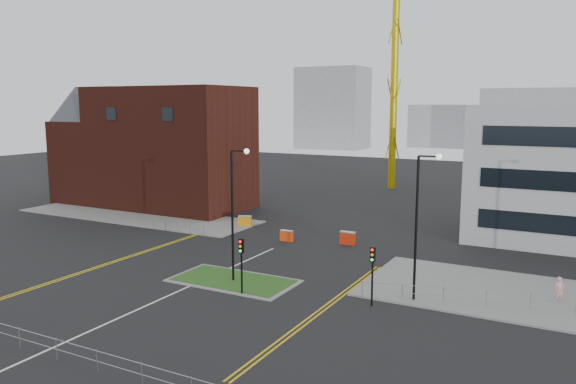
# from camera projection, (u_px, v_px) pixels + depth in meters

# --- Properties ---
(ground) EXTENTS (200.00, 200.00, 0.00)m
(ground) POSITION_uv_depth(u_px,v_px,m) (128.00, 314.00, 32.48)
(ground) COLOR black
(ground) RESTS_ON ground
(pavement_left) EXTENTS (28.00, 8.00, 0.12)m
(pavement_left) POSITION_uv_depth(u_px,v_px,m) (136.00, 216.00, 60.97)
(pavement_left) COLOR slate
(pavement_left) RESTS_ON ground
(pavement_right) EXTENTS (24.00, 10.00, 0.12)m
(pavement_right) POSITION_uv_depth(u_px,v_px,m) (560.00, 302.00, 34.36)
(pavement_right) COLOR slate
(pavement_right) RESTS_ON ground
(island_kerb) EXTENTS (8.60, 4.60, 0.08)m
(island_kerb) POSITION_uv_depth(u_px,v_px,m) (233.00, 281.00, 38.50)
(island_kerb) COLOR slate
(island_kerb) RESTS_ON ground
(grass_island) EXTENTS (8.00, 4.00, 0.12)m
(grass_island) POSITION_uv_depth(u_px,v_px,m) (233.00, 281.00, 38.50)
(grass_island) COLOR #1C4517
(grass_island) RESTS_ON ground
(brick_building) EXTENTS (24.20, 10.07, 14.24)m
(brick_building) POSITION_uv_depth(u_px,v_px,m) (151.00, 149.00, 66.54)
(brick_building) COLOR #471911
(brick_building) RESTS_ON ground
(streetlamp_island) EXTENTS (1.46, 0.36, 9.18)m
(streetlamp_island) POSITION_uv_depth(u_px,v_px,m) (235.00, 204.00, 37.57)
(streetlamp_island) COLOR black
(streetlamp_island) RESTS_ON ground
(streetlamp_right_near) EXTENTS (1.46, 0.36, 9.18)m
(streetlamp_right_near) POSITION_uv_depth(u_px,v_px,m) (420.00, 216.00, 33.69)
(streetlamp_right_near) COLOR black
(streetlamp_right_near) RESTS_ON ground
(traffic_light_island) EXTENTS (0.28, 0.33, 3.65)m
(traffic_light_island) POSITION_uv_depth(u_px,v_px,m) (241.00, 256.00, 35.42)
(traffic_light_island) COLOR black
(traffic_light_island) RESTS_ON ground
(traffic_light_right) EXTENTS (0.28, 0.33, 3.65)m
(traffic_light_right) POSITION_uv_depth(u_px,v_px,m) (372.00, 265.00, 33.41)
(traffic_light_right) COLOR black
(traffic_light_right) RESTS_ON ground
(railing_front) EXTENTS (24.05, 0.05, 1.10)m
(railing_front) POSITION_uv_depth(u_px,v_px,m) (37.00, 339.00, 27.14)
(railing_front) COLOR gray
(railing_front) RESTS_ON ground
(railing_left) EXTENTS (6.05, 0.05, 1.10)m
(railing_left) POSITION_uv_depth(u_px,v_px,m) (178.00, 225.00, 53.17)
(railing_left) COLOR gray
(railing_left) RESTS_ON ground
(railing_right) EXTENTS (19.05, 5.05, 1.10)m
(railing_right) POSITION_uv_depth(u_px,v_px,m) (531.00, 299.00, 32.78)
(railing_right) COLOR gray
(railing_right) RESTS_ON ground
(centre_line) EXTENTS (0.15, 30.00, 0.01)m
(centre_line) POSITION_uv_depth(u_px,v_px,m) (151.00, 303.00, 34.22)
(centre_line) COLOR silver
(centre_line) RESTS_ON ground
(yellow_left_a) EXTENTS (0.12, 24.00, 0.01)m
(yellow_left_a) POSITION_uv_depth(u_px,v_px,m) (134.00, 254.00, 45.39)
(yellow_left_a) COLOR gold
(yellow_left_a) RESTS_ON ground
(yellow_left_b) EXTENTS (0.12, 24.00, 0.01)m
(yellow_left_b) POSITION_uv_depth(u_px,v_px,m) (137.00, 255.00, 45.25)
(yellow_left_b) COLOR gold
(yellow_left_b) RESTS_ON ground
(yellow_right_a) EXTENTS (0.12, 20.00, 0.01)m
(yellow_right_a) POSITION_uv_depth(u_px,v_px,m) (320.00, 309.00, 33.25)
(yellow_right_a) COLOR gold
(yellow_right_a) RESTS_ON ground
(yellow_right_b) EXTENTS (0.12, 20.00, 0.01)m
(yellow_right_b) POSITION_uv_depth(u_px,v_px,m) (325.00, 310.00, 33.11)
(yellow_right_b) COLOR gold
(yellow_right_b) RESTS_ON ground
(skyline_a) EXTENTS (18.00, 12.00, 22.00)m
(skyline_a) POSITION_uv_depth(u_px,v_px,m) (333.00, 108.00, 153.93)
(skyline_a) COLOR gray
(skyline_a) RESTS_ON ground
(skyline_b) EXTENTS (24.00, 12.00, 16.00)m
(skyline_b) POSITION_uv_depth(u_px,v_px,m) (533.00, 121.00, 139.71)
(skyline_b) COLOR gray
(skyline_b) RESTS_ON ground
(skyline_d) EXTENTS (30.00, 12.00, 12.00)m
(skyline_d) POSITION_uv_depth(u_px,v_px,m) (466.00, 126.00, 157.14)
(skyline_d) COLOR gray
(skyline_d) RESTS_ON ground
(pedestrian) EXTENTS (0.71, 0.63, 1.64)m
(pedestrian) POSITION_uv_depth(u_px,v_px,m) (559.00, 290.00, 34.24)
(pedestrian) COLOR pink
(pedestrian) RESTS_ON ground
(barrier_left) EXTENTS (1.37, 0.90, 1.10)m
(barrier_left) POSITION_uv_depth(u_px,v_px,m) (245.00, 221.00, 55.69)
(barrier_left) COLOR orange
(barrier_left) RESTS_ON ground
(barrier_mid) EXTENTS (1.18, 0.44, 0.98)m
(barrier_mid) POSITION_uv_depth(u_px,v_px,m) (286.00, 235.00, 49.79)
(barrier_mid) COLOR #FE410E
(barrier_mid) RESTS_ON ground
(barrier_right) EXTENTS (1.35, 0.48, 1.13)m
(barrier_right) POSITION_uv_depth(u_px,v_px,m) (348.00, 237.00, 48.62)
(barrier_right) COLOR red
(barrier_right) RESTS_ON ground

